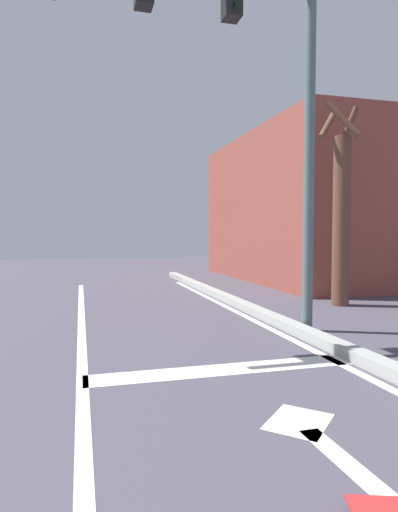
% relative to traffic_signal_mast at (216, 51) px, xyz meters
% --- Properties ---
extents(lane_line_center, '(0.12, 20.00, 0.01)m').
position_rel_traffic_signal_mast_xyz_m(lane_line_center, '(-1.88, -2.97, -4.06)').
color(lane_line_center, silver).
rests_on(lane_line_center, ground).
extents(stop_bar, '(3.02, 0.40, 0.01)m').
position_rel_traffic_signal_mast_xyz_m(stop_bar, '(-0.38, -1.50, -4.06)').
color(stop_bar, silver).
rests_on(stop_bar, ground).
extents(lane_arrow_stem, '(0.16, 1.40, 0.01)m').
position_rel_traffic_signal_mast_xyz_m(lane_arrow_stem, '(-0.23, -3.77, -4.06)').
color(lane_arrow_stem, silver).
rests_on(lane_arrow_stem, ground).
extents(lane_arrow_head, '(0.71, 0.71, 0.01)m').
position_rel_traffic_signal_mast_xyz_m(lane_arrow_head, '(-0.23, -2.92, -4.06)').
color(lane_arrow_head, silver).
rests_on(lane_arrow_head, ground).
extents(traffic_signal_mast, '(5.07, 0.34, 5.48)m').
position_rel_traffic_signal_mast_xyz_m(traffic_signal_mast, '(0.00, 0.00, 0.00)').
color(traffic_signal_mast, '#4F6363').
rests_on(traffic_signal_mast, ground).
extents(roadside_tree, '(0.98, 1.04, 4.22)m').
position_rel_traffic_signal_mast_xyz_m(roadside_tree, '(3.34, 1.98, -2.13)').
color(roadside_tree, brown).
rests_on(roadside_tree, ground).
extents(building_block, '(11.06, 8.04, 4.62)m').
position_rel_traffic_signal_mast_xyz_m(building_block, '(8.66, 6.90, -1.76)').
color(building_block, brown).
rests_on(building_block, ground).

